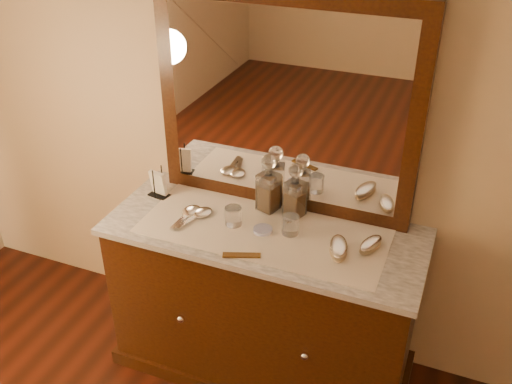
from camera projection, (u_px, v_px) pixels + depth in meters
dresser_cabinet at (264, 303)px, 2.80m from camera, size 1.40×0.55×0.82m
dresser_plinth at (263, 357)px, 2.99m from camera, size 1.46×0.59×0.08m
knob_left at (181, 319)px, 2.65m from camera, size 0.04×0.04×0.04m
knob_right at (305, 356)px, 2.45m from camera, size 0.04×0.04×0.04m
marble_top at (264, 232)px, 2.58m from camera, size 1.44×0.59×0.03m
mirror_frame at (285, 105)px, 2.51m from camera, size 1.20×0.08×1.00m
mirror_glass at (283, 108)px, 2.48m from camera, size 1.06×0.01×0.86m
lace_runner at (263, 231)px, 2.55m from camera, size 1.10×0.45×0.00m
pin_dish at (263, 230)px, 2.54m from camera, size 0.09×0.09×0.02m
comb at (242, 255)px, 2.39m from camera, size 0.16×0.08×0.01m
napkin_rack at (158, 185)px, 2.79m from camera, size 0.11×0.08×0.15m
decanter_left at (268, 189)px, 2.65m from camera, size 0.11×0.11×0.29m
decanter_right at (295, 196)px, 2.61m from camera, size 0.11×0.11×0.27m
brush_near at (338, 248)px, 2.40m from camera, size 0.12×0.18×0.05m
brush_far at (371, 245)px, 2.43m from camera, size 0.11×0.16×0.04m
hand_mirror_outer at (189, 213)px, 2.66m from camera, size 0.09×0.22×0.02m
hand_mirror_inner at (199, 214)px, 2.65m from camera, size 0.11×0.22×0.02m
tumblers at (262, 220)px, 2.55m from camera, size 0.34×0.11×0.09m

